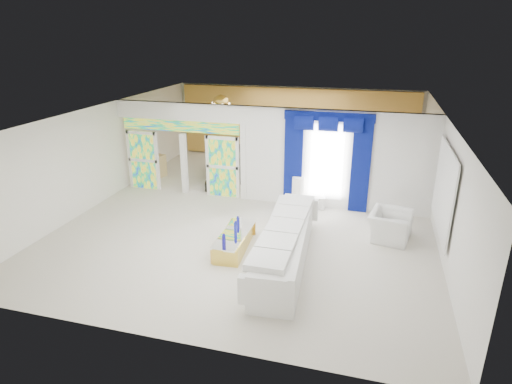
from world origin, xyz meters
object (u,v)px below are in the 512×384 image
(white_sofa, at_px, (285,246))
(console_table, at_px, (307,202))
(coffee_table, at_px, (235,241))
(armchair, at_px, (390,226))
(grand_piano, at_px, (233,163))

(white_sofa, distance_m, console_table, 3.47)
(white_sofa, height_order, coffee_table, white_sofa)
(white_sofa, height_order, console_table, white_sofa)
(coffee_table, bearing_deg, white_sofa, -12.53)
(white_sofa, distance_m, coffee_table, 1.40)
(armchair, distance_m, grand_piano, 6.78)
(grand_piano, bearing_deg, coffee_table, -88.47)
(grand_piano, bearing_deg, console_table, -53.34)
(coffee_table, distance_m, armchair, 4.06)
(white_sofa, relative_size, armchair, 3.89)
(grand_piano, bearing_deg, armchair, -51.81)
(white_sofa, bearing_deg, grand_piano, 114.90)
(white_sofa, bearing_deg, coffee_table, 163.44)
(armchair, height_order, grand_piano, grand_piano)
(white_sofa, distance_m, grand_piano, 6.61)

